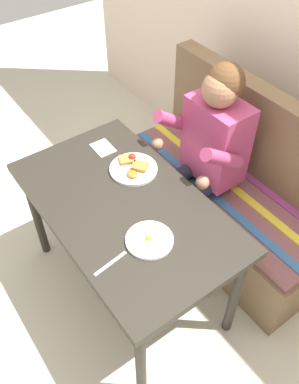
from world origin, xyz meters
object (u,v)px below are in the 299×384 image
(table, at_px, (125,215))
(plate_breakfast, at_px, (133,168))
(plate_eggs, at_px, (149,240))
(fork, at_px, (110,264))
(napkin, at_px, (103,148))
(person, at_px, (206,147))
(couch, at_px, (229,194))

(table, relative_size, plate_breakfast, 4.82)
(plate_breakfast, distance_m, plate_eggs, 0.47)
(table, distance_m, plate_eggs, 0.27)
(plate_eggs, relative_size, fork, 1.26)
(napkin, distance_m, fork, 0.77)
(person, distance_m, napkin, 0.57)
(plate_breakfast, height_order, fork, plate_breakfast)
(table, bearing_deg, plate_eggs, -7.64)
(plate_eggs, distance_m, napkin, 0.69)
(couch, bearing_deg, fork, -75.79)
(napkin, bearing_deg, table, -18.03)
(table, xyz_separation_m, plate_eggs, (0.25, -0.03, 0.09))
(table, bearing_deg, plate_breakfast, 135.27)
(couch, bearing_deg, table, -90.00)
(table, distance_m, fork, 0.36)
(table, bearing_deg, couch, 90.00)
(napkin, bearing_deg, fork, -29.11)
(table, distance_m, couch, 0.83)
(couch, distance_m, plate_breakfast, 0.74)
(person, xyz_separation_m, napkin, (-0.34, -0.45, -0.01))
(plate_breakfast, xyz_separation_m, plate_eggs, (0.43, -0.21, -0.00))
(table, relative_size, couch, 0.83)
(fork, bearing_deg, couch, 96.78)
(plate_breakfast, bearing_deg, plate_eggs, -25.79)
(table, distance_m, plate_breakfast, 0.26)
(couch, relative_size, plate_breakfast, 5.78)
(couch, relative_size, plate_eggs, 6.74)
(couch, xyz_separation_m, fork, (0.25, -1.00, 0.40))
(table, xyz_separation_m, person, (-0.08, 0.59, 0.09))
(napkin, bearing_deg, plate_breakfast, 8.75)
(person, height_order, plate_eggs, person)
(person, distance_m, plate_eggs, 0.71)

